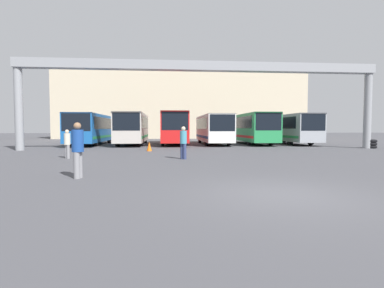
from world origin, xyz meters
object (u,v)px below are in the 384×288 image
pedestrian_mid_left (78,149)px  pedestrian_near_left (67,143)px  bus_slot_3 (213,128)px  bus_slot_4 (251,127)px  traffic_cone (149,146)px  bus_slot_1 (133,127)px  tire_stack (370,144)px  bus_slot_0 (92,127)px  bus_slot_5 (287,127)px  pedestrian_far_center (183,142)px  bus_slot_2 (173,127)px

pedestrian_mid_left → pedestrian_near_left: size_ratio=1.17×
bus_slot_3 → pedestrian_mid_left: (-7.82, -20.60, -0.73)m
bus_slot_4 → traffic_cone: size_ratio=15.61×
bus_slot_3 → bus_slot_1: bearing=180.0°
bus_slot_3 → tire_stack: bus_slot_3 is taller
bus_slot_3 → bus_slot_0: bearing=178.3°
bus_slot_5 → pedestrian_mid_left: bearing=-127.0°
bus_slot_0 → tire_stack: bearing=-17.4°
bus_slot_3 → pedestrian_mid_left: bearing=-110.8°
bus_slot_3 → pedestrian_far_center: size_ratio=5.84×
bus_slot_1 → pedestrian_mid_left: size_ratio=5.54×
bus_slot_0 → traffic_cone: size_ratio=16.05×
pedestrian_far_center → pedestrian_near_left: 6.40m
tire_stack → traffic_cone: bearing=-175.0°
traffic_cone → tire_stack: tire_stack is taller
bus_slot_5 → pedestrian_mid_left: size_ratio=6.30×
bus_slot_2 → bus_slot_3: (4.11, -0.40, -0.12)m
bus_slot_4 → bus_slot_5: size_ratio=0.91×
bus_slot_0 → bus_slot_4: bus_slot_4 is taller
pedestrian_far_center → tire_stack: (16.04, 7.49, -0.57)m
bus_slot_4 → pedestrian_mid_left: bus_slot_4 is taller
bus_slot_2 → bus_slot_5: size_ratio=0.95×
bus_slot_4 → tire_stack: bus_slot_4 is taller
bus_slot_2 → bus_slot_4: (8.23, -0.19, -0.04)m
bus_slot_5 → pedestrian_far_center: bearing=-128.2°
pedestrian_mid_left → traffic_cone: bearing=-176.1°
pedestrian_mid_left → tire_stack: size_ratio=1.78×
bus_slot_0 → bus_slot_4: bearing=-0.5°
bus_slot_1 → tire_stack: bearing=-19.8°
bus_slot_3 → pedestrian_near_left: size_ratio=6.47×
bus_slot_0 → pedestrian_mid_left: 21.46m
pedestrian_mid_left → bus_slot_1: bearing=-166.7°
pedestrian_far_center → tire_stack: pedestrian_far_center is taller
bus_slot_4 → pedestrian_mid_left: 24.00m
bus_slot_2 → pedestrian_far_center: size_ratio=6.30×
pedestrian_far_center → traffic_cone: bearing=-30.0°
bus_slot_1 → tire_stack: (20.29, -7.31, -1.42)m
pedestrian_near_left → bus_slot_0: bearing=-41.6°
bus_slot_3 → traffic_cone: 10.87m
pedestrian_near_left → bus_slot_3: bearing=-86.4°
bus_slot_4 → bus_slot_5: bearing=6.9°
bus_slot_0 → bus_slot_3: size_ratio=1.07×
bus_slot_3 → pedestrian_far_center: bearing=-105.1°
pedestrian_far_center → pedestrian_near_left: bearing=31.6°
tire_stack → bus_slot_0: bearing=162.6°
pedestrian_mid_left → bus_slot_0: bearing=-155.6°
pedestrian_mid_left → pedestrian_near_left: (-2.48, 6.76, -0.14)m
bus_slot_4 → pedestrian_near_left: 20.15m
bus_slot_1 → traffic_cone: bus_slot_1 is taller
pedestrian_mid_left → pedestrian_far_center: (3.85, 5.81, -0.05)m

